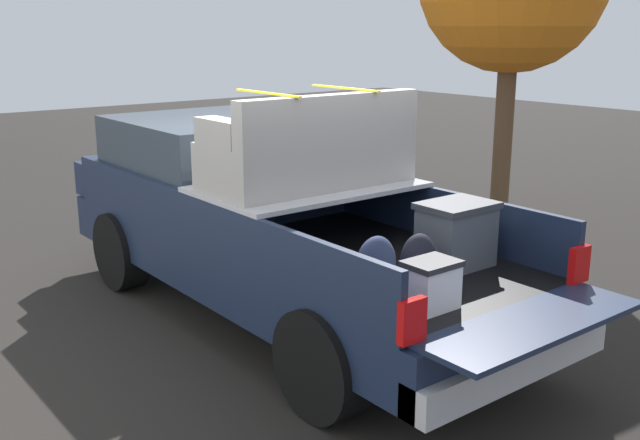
% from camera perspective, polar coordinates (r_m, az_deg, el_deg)
% --- Properties ---
extents(ground_plane, '(40.00, 40.00, 0.00)m').
position_cam_1_polar(ground_plane, '(7.29, -2.94, -7.43)').
color(ground_plane, black).
extents(pickup_truck, '(6.05, 2.06, 2.23)m').
position_cam_1_polar(pickup_truck, '(7.27, -4.65, 0.39)').
color(pickup_truck, '#162138').
rests_on(pickup_truck, ground_plane).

